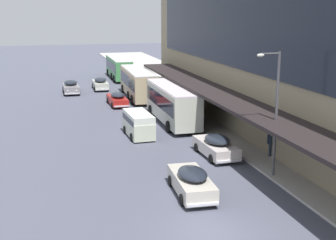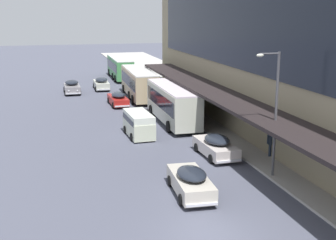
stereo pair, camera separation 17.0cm
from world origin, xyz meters
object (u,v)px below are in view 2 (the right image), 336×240
object	(u,v)px
transit_bus_kerbside_rear	(139,82)
sedan_lead_mid	(101,83)
sedan_oncoming_front	(72,87)
vw_van	(138,123)
transit_bus_kerbside_front	(120,67)
pedestrian_at_kerb	(271,142)
street_lamp	(274,106)
sedan_oncoming_rear	(216,146)
sedan_second_mid	(118,99)
sedan_second_near	(191,181)
transit_bus_kerbside_far	(173,102)

from	to	relation	value
transit_bus_kerbside_rear	sedan_lead_mid	world-z (taller)	transit_bus_kerbside_rear
sedan_oncoming_front	vw_van	distance (m)	21.78
transit_bus_kerbside_front	vw_van	world-z (taller)	transit_bus_kerbside_front
pedestrian_at_kerb	street_lamp	distance (m)	5.16
transit_bus_kerbside_front	sedan_oncoming_rear	size ratio (longest dim) A/B	2.28
sedan_oncoming_front	pedestrian_at_kerb	xyz separation A→B (m)	(11.66, -29.54, 0.38)
pedestrian_at_kerb	sedan_second_mid	bearing A→B (deg)	109.45
transit_bus_kerbside_rear	sedan_second_near	bearing A→B (deg)	-95.91
sedan_lead_mid	street_lamp	xyz separation A→B (m)	(6.04, -34.98, 3.72)
transit_bus_kerbside_far	vw_van	size ratio (longest dim) A/B	2.27
transit_bus_kerbside_far	pedestrian_at_kerb	world-z (taller)	transit_bus_kerbside_far
sedan_oncoming_rear	vw_van	distance (m)	7.96
sedan_second_near	pedestrian_at_kerb	xyz separation A→B (m)	(7.33, 4.76, 0.40)
sedan_second_near	vw_van	bearing A→B (deg)	91.64
sedan_second_near	transit_bus_kerbside_front	bearing A→B (deg)	85.72
sedan_lead_mid	pedestrian_at_kerb	bearing A→B (deg)	-76.01
vw_van	transit_bus_kerbside_rear	bearing A→B (deg)	78.28
pedestrian_at_kerb	street_lamp	xyz separation A→B (m)	(-1.80, -3.51, 3.33)
sedan_second_mid	pedestrian_at_kerb	xyz separation A→B (m)	(7.36, -20.84, 0.46)
transit_bus_kerbside_far	sedan_second_near	world-z (taller)	transit_bus_kerbside_far
transit_bus_kerbside_rear	sedan_second_near	world-z (taller)	transit_bus_kerbside_rear
sedan_oncoming_rear	vw_van	bearing A→B (deg)	121.56
transit_bus_kerbside_front	sedan_second_near	xyz separation A→B (m)	(-3.38, -45.15, -1.00)
sedan_second_near	transit_bus_kerbside_far	bearing A→B (deg)	77.97
sedan_second_mid	street_lamp	world-z (taller)	street_lamp
sedan_second_mid	pedestrian_at_kerb	size ratio (longest dim) A/B	2.59
transit_bus_kerbside_front	street_lamp	distance (m)	44.03
sedan_lead_mid	vw_van	xyz separation A→B (m)	(0.15, -23.34, 0.31)
transit_bus_kerbside_front	sedan_lead_mid	world-z (taller)	transit_bus_kerbside_front
street_lamp	transit_bus_kerbside_front	bearing A→B (deg)	92.80
transit_bus_kerbside_rear	sedan_second_mid	bearing A→B (deg)	-129.94
sedan_oncoming_rear	vw_van	world-z (taller)	vw_van
sedan_oncoming_front	sedan_second_near	distance (m)	34.57
sedan_lead_mid	sedan_oncoming_rear	xyz separation A→B (m)	(4.31, -30.12, 0.00)
transit_bus_kerbside_front	sedan_second_near	size ratio (longest dim) A/B	2.21
sedan_oncoming_front	street_lamp	size ratio (longest dim) A/B	0.58
transit_bus_kerbside_rear	sedan_oncoming_rear	xyz separation A→B (m)	(0.77, -23.14, -1.10)
transit_bus_kerbside_front	pedestrian_at_kerb	distance (m)	40.58
transit_bus_kerbside_front	sedan_second_near	distance (m)	45.28
sedan_second_mid	pedestrian_at_kerb	world-z (taller)	pedestrian_at_kerb
pedestrian_at_kerb	sedan_oncoming_front	bearing A→B (deg)	111.54
sedan_lead_mid	street_lamp	size ratio (longest dim) A/B	0.63
sedan_second_mid	sedan_lead_mid	size ratio (longest dim) A/B	1.01
sedan_oncoming_front	street_lamp	world-z (taller)	street_lamp
transit_bus_kerbside_front	sedan_second_mid	distance (m)	19.87
sedan_oncoming_rear	street_lamp	xyz separation A→B (m)	(1.73, -4.86, 3.72)
transit_bus_kerbside_far	sedan_second_mid	size ratio (longest dim) A/B	2.18
transit_bus_kerbside_rear	pedestrian_at_kerb	distance (m)	24.87
transit_bus_kerbside_rear	sedan_oncoming_rear	size ratio (longest dim) A/B	2.37
sedan_second_near	sedan_second_mid	bearing A→B (deg)	90.07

